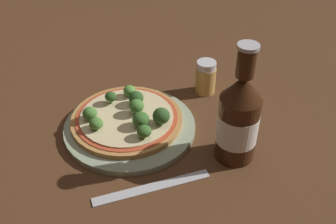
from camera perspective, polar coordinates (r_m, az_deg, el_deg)
ground_plane at (r=0.78m, az=-5.35°, el=-1.92°), size 3.00×3.00×0.00m
plate at (r=0.76m, az=-5.54°, el=-2.14°), size 0.25×0.25×0.01m
pizza at (r=0.76m, az=-5.93°, el=-1.10°), size 0.22×0.22×0.01m
broccoli_floret_0 at (r=0.75m, az=-4.51°, el=0.66°), size 0.03×0.03×0.03m
broccoli_floret_1 at (r=0.79m, az=-8.32°, el=2.20°), size 0.02×0.02×0.03m
broccoli_floret_2 at (r=0.75m, az=-11.27°, el=-0.20°), size 0.03×0.03×0.03m
broccoli_floret_3 at (r=0.70m, az=-3.47°, el=-2.81°), size 0.03×0.03×0.02m
broccoli_floret_4 at (r=0.78m, az=-4.64°, el=2.05°), size 0.03×0.03×0.03m
broccoli_floret_5 at (r=0.72m, az=-3.98°, el=-1.07°), size 0.03×0.03×0.03m
broccoli_floret_6 at (r=0.73m, az=-10.38°, el=-1.66°), size 0.03×0.03×0.02m
broccoli_floret_7 at (r=0.73m, az=-0.99°, el=-0.57°), size 0.03×0.03×0.03m
broccoli_floret_8 at (r=0.80m, az=-5.61°, el=3.08°), size 0.03×0.03×0.02m
beer_bottle at (r=0.67m, az=10.18°, el=-0.89°), size 0.07×0.07×0.22m
pepper_shaker at (r=0.85m, az=5.49°, el=5.03°), size 0.04×0.04×0.07m
fork at (r=0.66m, az=-2.32°, el=-10.83°), size 0.02×0.20×0.00m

